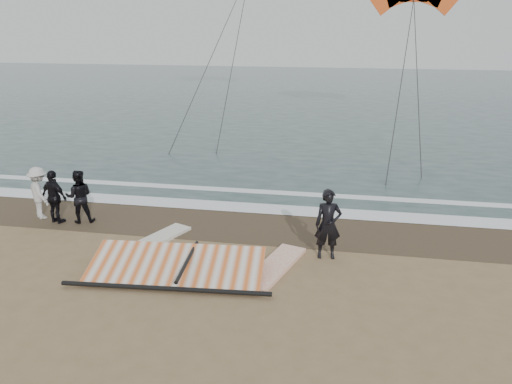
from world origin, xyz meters
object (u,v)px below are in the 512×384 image
Objects in this scene: board_cream at (157,240)px; sail_rig at (175,266)px; board_white at (275,266)px; man_main at (328,224)px.

sail_rig reaches higher than board_cream.
board_white is 0.51× the size of sail_rig.
sail_rig is (1.16, -1.75, 0.15)m from board_cream.
man_main is 0.82× the size of board_cream.
board_cream is at bearing 170.02° from man_main.
board_white is at bearing 6.71° from board_cream.
sail_rig is (-3.63, -1.58, -0.74)m from man_main.
sail_rig is at bearing -164.40° from man_main.
man_main is at bearing 51.61° from board_white.
sail_rig reaches higher than board_white.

